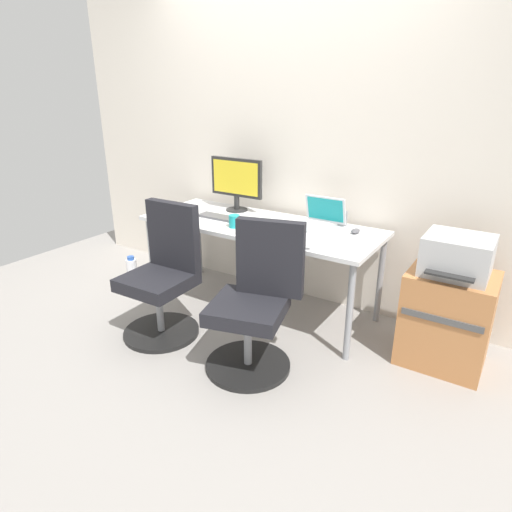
# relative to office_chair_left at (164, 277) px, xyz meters

# --- Properties ---
(ground_plane) EXTENTS (5.28, 5.28, 0.00)m
(ground_plane) POSITION_rel_office_chair_left_xyz_m (0.38, 0.67, -0.42)
(ground_plane) COLOR gray
(back_wall) EXTENTS (4.40, 0.04, 2.60)m
(back_wall) POSITION_rel_office_chair_left_xyz_m (0.38, 1.10, 0.88)
(back_wall) COLOR silver
(back_wall) RESTS_ON ground
(desk) EXTENTS (1.84, 0.71, 0.71)m
(desk) POSITION_rel_office_chair_left_xyz_m (0.38, 0.67, 0.23)
(desk) COLOR silver
(desk) RESTS_ON ground
(office_chair_left) EXTENTS (0.54, 0.54, 0.94)m
(office_chair_left) POSITION_rel_office_chair_left_xyz_m (0.00, 0.00, 0.00)
(office_chair_left) COLOR black
(office_chair_left) RESTS_ON ground
(office_chair_right) EXTENTS (0.54, 0.54, 0.94)m
(office_chair_right) POSITION_rel_office_chair_left_xyz_m (0.77, -0.00, 0.00)
(office_chair_right) COLOR black
(office_chair_right) RESTS_ON ground
(side_cabinet) EXTENTS (0.51, 0.44, 0.62)m
(side_cabinet) POSITION_rel_office_chair_left_xyz_m (1.77, 0.68, -0.11)
(side_cabinet) COLOR #B77542
(side_cabinet) RESTS_ON ground
(printer) EXTENTS (0.38, 0.40, 0.24)m
(printer) POSITION_rel_office_chair_left_xyz_m (1.77, 0.68, 0.31)
(printer) COLOR #B7B7B7
(printer) RESTS_ON side_cabinet
(water_bottle_on_floor) EXTENTS (0.09, 0.09, 0.31)m
(water_bottle_on_floor) POSITION_rel_office_chair_left_xyz_m (-0.75, 0.36, -0.28)
(water_bottle_on_floor) COLOR white
(water_bottle_on_floor) RESTS_ON ground
(desktop_monitor) EXTENTS (0.48, 0.18, 0.43)m
(desktop_monitor) POSITION_rel_office_chair_left_xyz_m (0.01, 0.88, 0.54)
(desktop_monitor) COLOR #262626
(desktop_monitor) RESTS_ON desk
(open_laptop) EXTENTS (0.31, 0.28, 0.22)m
(open_laptop) POSITION_rel_office_chair_left_xyz_m (0.81, 0.81, 0.34)
(open_laptop) COLOR silver
(open_laptop) RESTS_ON desk
(keyboard_by_monitor) EXTENTS (0.34, 0.12, 0.02)m
(keyboard_by_monitor) POSITION_rel_office_chair_left_xyz_m (0.03, 0.61, 0.30)
(keyboard_by_monitor) COLOR #515156
(keyboard_by_monitor) RESTS_ON desk
(keyboard_by_laptop) EXTENTS (0.34, 0.12, 0.02)m
(keyboard_by_laptop) POSITION_rel_office_chair_left_xyz_m (0.79, 0.39, 0.30)
(keyboard_by_laptop) COLOR #B7B7B7
(keyboard_by_laptop) RESTS_ON desk
(mouse_by_monitor) EXTENTS (0.06, 0.10, 0.03)m
(mouse_by_monitor) POSITION_rel_office_chair_left_xyz_m (1.07, 0.83, 0.30)
(mouse_by_monitor) COLOR #515156
(mouse_by_monitor) RESTS_ON desk
(mouse_by_laptop) EXTENTS (0.06, 0.10, 0.03)m
(mouse_by_laptop) POSITION_rel_office_chair_left_xyz_m (-0.06, 0.38, 0.30)
(mouse_by_laptop) COLOR #2D2D2D
(mouse_by_laptop) RESTS_ON desk
(coffee_mug) EXTENTS (0.08, 0.08, 0.09)m
(coffee_mug) POSITION_rel_office_chair_left_xyz_m (0.27, 0.48, 0.33)
(coffee_mug) COLOR teal
(coffee_mug) RESTS_ON desk
(pen_cup) EXTENTS (0.07, 0.07, 0.10)m
(pen_cup) POSITION_rel_office_chair_left_xyz_m (0.92, 0.96, 0.34)
(pen_cup) COLOR slate
(pen_cup) RESTS_ON desk
(paper_pile) EXTENTS (0.21, 0.30, 0.01)m
(paper_pile) POSITION_rel_office_chair_left_xyz_m (0.46, 0.50, 0.29)
(paper_pile) COLOR white
(paper_pile) RESTS_ON desk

